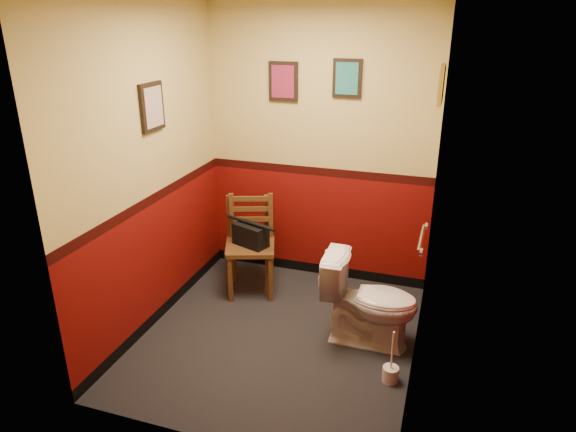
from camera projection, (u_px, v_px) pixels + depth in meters
The scene contains 16 objects.
floor at pixel (279, 336), 4.33m from camera, with size 2.20×2.40×0.00m, color black.
wall_back at pixel (319, 147), 4.89m from camera, with size 2.20×2.70×0.00m, color #5C0A07.
wall_front at pixel (205, 250), 2.77m from camera, with size 2.20×2.70×0.00m, color #5C0A07.
wall_left at pixel (149, 171), 4.15m from camera, with size 2.40×2.70×0.00m, color #5C0A07.
wall_right at pixel (429, 200), 3.51m from camera, with size 2.40×2.70×0.00m, color #5C0A07.
grab_bar at pixel (422, 238), 3.89m from camera, with size 0.05×0.56×0.06m.
framed_print_back_a at pixel (283, 81), 4.75m from camera, with size 0.28×0.04×0.36m.
framed_print_back_b at pixel (347, 78), 4.56m from camera, with size 0.26×0.04×0.34m.
framed_print_left at pixel (152, 107), 4.05m from camera, with size 0.04×0.30×0.38m.
framed_print_right at pixel (441, 84), 3.79m from camera, with size 0.04×0.34×0.28m.
toilet at pixel (370, 301), 4.13m from camera, with size 0.43×0.77×0.75m, color white.
toilet_brush at pixel (390, 373), 3.78m from camera, with size 0.12×0.12×0.43m.
chair_left at pixel (248, 244), 4.97m from camera, with size 0.55×0.55×0.91m.
chair_right at pixel (251, 245), 4.91m from camera, with size 0.56×0.56×0.94m.
handbag at pixel (251, 235), 4.82m from camera, with size 0.37×0.27×0.24m.
tp_stack at pixel (330, 272), 5.04m from camera, with size 0.23×0.14×0.39m.
Camera 1 is at (1.21, -3.44, 2.54)m, focal length 32.00 mm.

